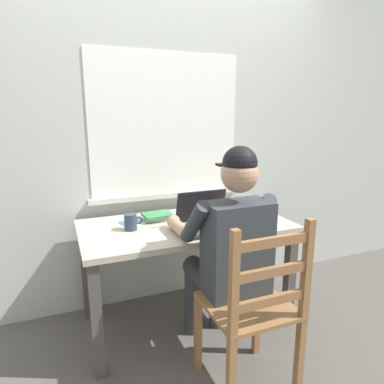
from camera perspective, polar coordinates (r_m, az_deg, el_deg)
name	(u,v)px	position (r m, az deg, el deg)	size (l,w,h in m)	color
ground_plane	(186,320)	(2.54, -1.01, -20.70)	(8.00, 8.00, 0.00)	#56514C
back_wall	(164,130)	(2.53, -4.71, 10.42)	(6.00, 0.08, 2.60)	beige
desk	(186,238)	(2.26, -1.07, -7.66)	(1.35, 0.70, 0.71)	#BCB29E
seated_person	(227,247)	(1.90, 5.97, -9.13)	(0.50, 0.60, 1.26)	#33383D
wooden_chair	(253,309)	(1.79, 10.25, -18.88)	(0.42, 0.42, 0.96)	olive
laptop	(206,220)	(2.12, 2.40, -4.73)	(0.33, 0.30, 0.23)	#232328
computer_mouse	(254,224)	(2.19, 10.38, -5.38)	(0.06, 0.10, 0.03)	black
coffee_mug_white	(201,208)	(2.40, 1.55, -2.78)	(0.12, 0.08, 0.10)	white
coffee_mug_dark	(131,222)	(2.13, -10.23, -4.97)	(0.12, 0.08, 0.10)	#2D384C
book_stack_main	(246,210)	(2.45, 9.06, -3.06)	(0.20, 0.13, 0.05)	white
book_stack_side	(158,217)	(2.30, -5.73, -4.14)	(0.20, 0.16, 0.05)	gray
paper_pile_near_laptop	(199,229)	(2.10, 1.20, -6.28)	(0.19, 0.17, 0.01)	white
landscape_photo_print	(129,222)	(2.29, -10.55, -5.00)	(0.13, 0.09, 0.00)	teal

